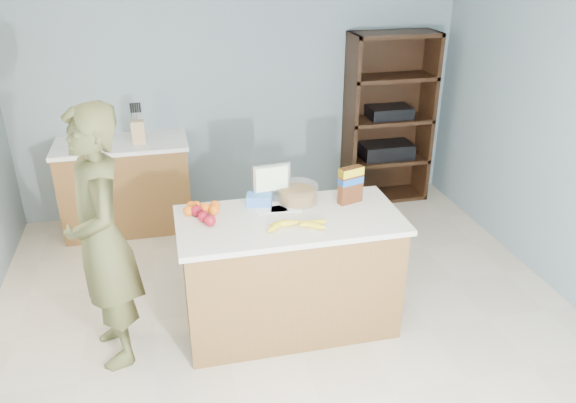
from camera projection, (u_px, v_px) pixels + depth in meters
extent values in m
cube|color=beige|center=(299.00, 348.00, 4.00)|extent=(4.50, 5.00, 0.02)
cube|color=gray|center=(240.00, 90.00, 5.67)|extent=(4.50, 0.02, 2.50)
cube|color=brown|center=(290.00, 275.00, 4.08)|extent=(1.50, 0.70, 0.86)
cube|color=silver|center=(290.00, 220.00, 3.89)|extent=(1.56, 0.76, 0.04)
cube|color=black|center=(289.00, 317.00, 4.24)|extent=(1.46, 0.66, 0.10)
cube|color=brown|center=(127.00, 187.00, 5.51)|extent=(1.20, 0.60, 0.86)
cube|color=white|center=(121.00, 144.00, 5.32)|extent=(1.24, 0.62, 0.04)
cube|color=black|center=(382.00, 115.00, 6.12)|extent=(0.90, 0.04, 1.80)
cube|color=black|center=(350.00, 122.00, 5.87)|extent=(0.04, 0.40, 1.80)
cube|color=black|center=(426.00, 117.00, 6.05)|extent=(0.04, 0.40, 1.80)
cube|color=black|center=(382.00, 195.00, 6.33)|extent=(0.90, 0.40, 0.04)
cube|color=black|center=(385.00, 159.00, 6.15)|extent=(0.90, 0.40, 0.04)
cube|color=black|center=(388.00, 119.00, 5.96)|extent=(0.90, 0.40, 0.04)
cube|color=black|center=(392.00, 77.00, 5.76)|extent=(0.90, 0.40, 0.04)
cube|color=black|center=(395.00, 34.00, 5.58)|extent=(0.90, 0.40, 0.04)
cube|color=black|center=(386.00, 150.00, 6.11)|extent=(0.55, 0.32, 0.16)
cube|color=black|center=(389.00, 112.00, 5.92)|extent=(0.45, 0.30, 0.12)
imported|color=#4F4F2A|center=(102.00, 240.00, 3.60)|extent=(0.57, 0.74, 1.79)
cube|color=tan|center=(138.00, 132.00, 5.22)|extent=(0.12, 0.10, 0.22)
cylinder|color=black|center=(132.00, 116.00, 5.15)|extent=(0.02, 0.02, 0.09)
cylinder|color=black|center=(134.00, 116.00, 5.15)|extent=(0.02, 0.02, 0.09)
cylinder|color=black|center=(136.00, 116.00, 5.15)|extent=(0.02, 0.02, 0.09)
cylinder|color=black|center=(139.00, 116.00, 5.16)|extent=(0.02, 0.02, 0.09)
cylinder|color=black|center=(141.00, 116.00, 5.16)|extent=(0.02, 0.02, 0.09)
cube|color=white|center=(272.00, 210.00, 3.99)|extent=(0.23, 0.13, 0.00)
cube|color=white|center=(286.00, 209.00, 4.00)|extent=(0.24, 0.15, 0.00)
ellipsoid|color=yellow|center=(284.00, 224.00, 3.75)|extent=(0.20, 0.05, 0.04)
ellipsoid|color=yellow|center=(277.00, 226.00, 3.72)|extent=(0.18, 0.17, 0.04)
ellipsoid|color=yellow|center=(313.00, 223.00, 3.76)|extent=(0.20, 0.06, 0.04)
ellipsoid|color=yellow|center=(312.00, 225.00, 3.73)|extent=(0.18, 0.16, 0.04)
sphere|color=maroon|center=(197.00, 211.00, 3.89)|extent=(0.08, 0.08, 0.08)
sphere|color=maroon|center=(210.00, 220.00, 3.75)|extent=(0.08, 0.08, 0.08)
sphere|color=maroon|center=(204.00, 217.00, 3.80)|extent=(0.08, 0.08, 0.08)
sphere|color=orange|center=(188.00, 211.00, 3.89)|extent=(0.07, 0.07, 0.07)
sphere|color=orange|center=(196.00, 206.00, 3.96)|extent=(0.07, 0.07, 0.07)
sphere|color=orange|center=(214.00, 210.00, 3.91)|extent=(0.07, 0.07, 0.07)
sphere|color=orange|center=(215.00, 206.00, 3.97)|extent=(0.07, 0.07, 0.07)
sphere|color=orange|center=(192.00, 206.00, 3.96)|extent=(0.07, 0.07, 0.07)
sphere|color=orange|center=(205.00, 208.00, 3.93)|extent=(0.07, 0.07, 0.07)
cube|color=blue|center=(259.00, 200.00, 4.05)|extent=(0.21, 0.17, 0.08)
cylinder|color=#267219|center=(298.00, 196.00, 4.10)|extent=(0.27, 0.27, 0.09)
cylinder|color=white|center=(298.00, 193.00, 4.09)|extent=(0.30, 0.30, 0.13)
cylinder|color=silver|center=(272.00, 199.00, 4.14)|extent=(0.12, 0.12, 0.01)
cylinder|color=silver|center=(272.00, 195.00, 4.13)|extent=(0.02, 0.02, 0.05)
cube|color=silver|center=(271.00, 178.00, 4.07)|extent=(0.28, 0.07, 0.22)
cube|color=yellow|center=(272.00, 179.00, 4.05)|extent=(0.24, 0.03, 0.18)
cube|color=#592B14|center=(351.00, 185.00, 4.05)|extent=(0.19, 0.11, 0.27)
cube|color=yellow|center=(351.00, 172.00, 4.00)|extent=(0.19, 0.12, 0.06)
cube|color=blue|center=(351.00, 181.00, 4.03)|extent=(0.19, 0.12, 0.05)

